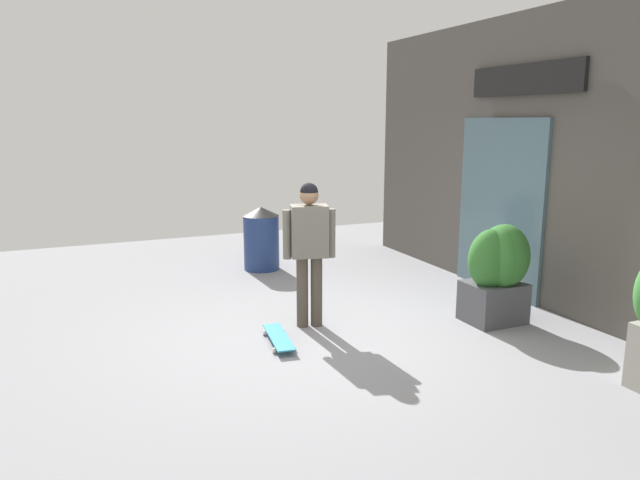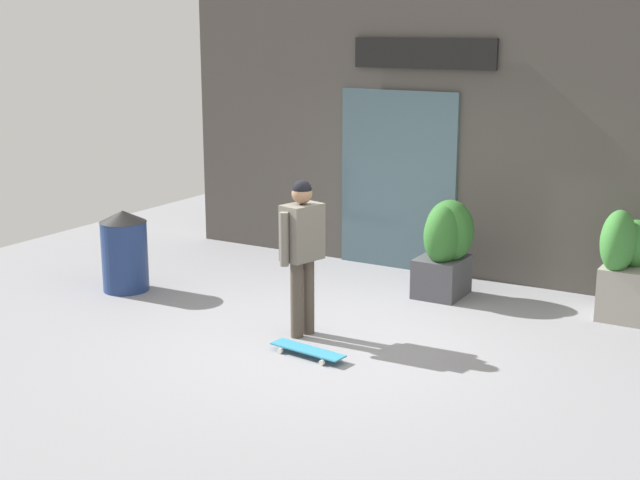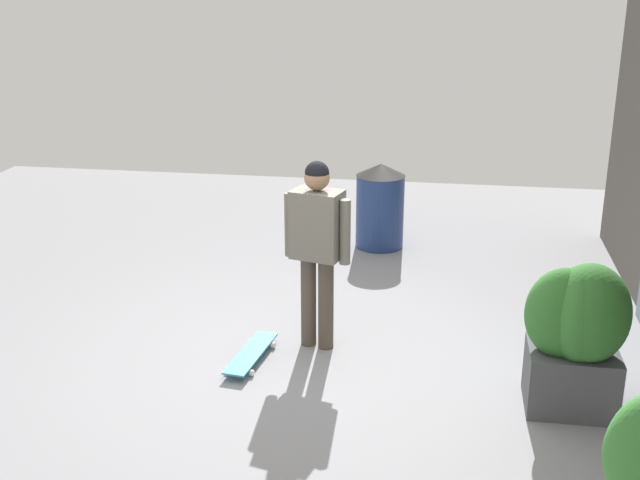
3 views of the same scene
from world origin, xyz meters
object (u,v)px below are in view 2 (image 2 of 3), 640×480
planter_box_right (625,264)px  trash_bin (125,250)px  skateboarder (302,243)px  skateboard (307,350)px  planter_box_left (446,242)px

planter_box_right → trash_bin: planter_box_right is taller
trash_bin → skateboarder: bearing=-6.2°
skateboard → trash_bin: size_ratio=0.83×
skateboarder → skateboard: size_ratio=1.98×
planter_box_right → planter_box_left: bearing=-173.0°
skateboard → planter_box_right: planter_box_right is taller
skateboarder → planter_box_right: skateboarder is taller
planter_box_right → trash_bin: size_ratio=1.24×
skateboarder → trash_bin: skateboarder is taller
skateboarder → planter_box_right: size_ratio=1.33×
skateboard → trash_bin: 3.15m
planter_box_left → trash_bin: planter_box_left is taller
skateboarder → planter_box_left: (0.74, 1.99, -0.33)m
skateboarder → skateboard: bearing=-39.8°
skateboard → planter_box_left: size_ratio=0.71×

